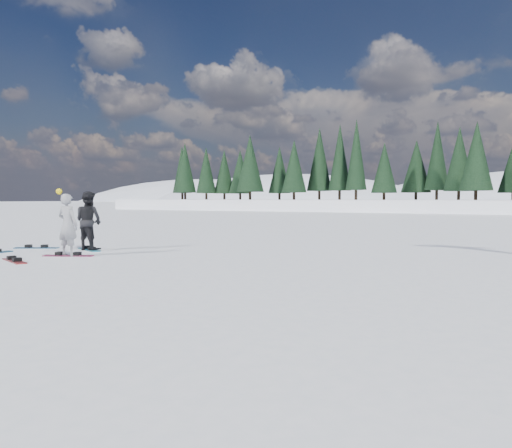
{
  "coord_description": "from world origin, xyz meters",
  "views": [
    {
      "loc": [
        11.83,
        -10.9,
        1.75
      ],
      "look_at": [
        5.95,
        0.07,
        1.1
      ],
      "focal_mm": 35.0,
      "sensor_mm": 36.0,
      "label": 1
    }
  ],
  "objects_px": {
    "snowboarder_man": "(88,221)",
    "snowboarder_woman": "(68,225)",
    "snowboard_loose_b": "(14,261)",
    "snowboard_loose_c": "(37,248)"
  },
  "relations": [
    {
      "from": "snowboarder_man",
      "to": "snowboard_loose_b",
      "type": "xyz_separation_m",
      "value": [
        0.49,
        -3.15,
        -0.97
      ]
    },
    {
      "from": "snowboarder_woman",
      "to": "snowboard_loose_b",
      "type": "bearing_deg",
      "value": 73.75
    },
    {
      "from": "snowboarder_woman",
      "to": "snowboarder_man",
      "type": "relative_size",
      "value": 1.03
    },
    {
      "from": "snowboarder_woman",
      "to": "snowboard_loose_c",
      "type": "height_order",
      "value": "snowboarder_woman"
    },
    {
      "from": "snowboarder_man",
      "to": "snowboard_loose_c",
      "type": "xyz_separation_m",
      "value": [
        -2.05,
        -0.45,
        -0.97
      ]
    },
    {
      "from": "snowboard_loose_c",
      "to": "snowboard_loose_b",
      "type": "height_order",
      "value": "same"
    },
    {
      "from": "snowboarder_woman",
      "to": "snowboard_loose_b",
      "type": "distance_m",
      "value": 1.86
    },
    {
      "from": "snowboard_loose_c",
      "to": "snowboard_loose_b",
      "type": "xyz_separation_m",
      "value": [
        2.54,
        -2.7,
        0.0
      ]
    },
    {
      "from": "snowboarder_woman",
      "to": "snowboard_loose_b",
      "type": "relative_size",
      "value": 1.36
    },
    {
      "from": "snowboarder_man",
      "to": "snowboarder_woman",
      "type": "bearing_deg",
      "value": 115.11
    }
  ]
}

